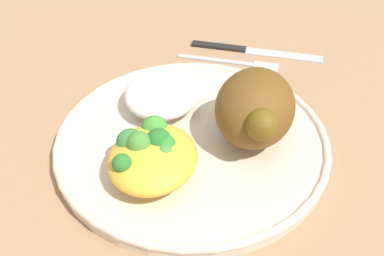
# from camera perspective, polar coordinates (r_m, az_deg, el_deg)

# --- Properties ---
(ground_plane) EXTENTS (2.00, 2.00, 0.00)m
(ground_plane) POSITION_cam_1_polar(r_m,az_deg,el_deg) (0.52, -0.00, -2.29)
(ground_plane) COLOR #9E7654
(plate) EXTENTS (0.30, 0.30, 0.02)m
(plate) POSITION_cam_1_polar(r_m,az_deg,el_deg) (0.51, -0.00, -1.55)
(plate) COLOR beige
(plate) RESTS_ON ground_plane
(roasted_chicken) EXTENTS (0.11, 0.08, 0.07)m
(roasted_chicken) POSITION_cam_1_polar(r_m,az_deg,el_deg) (0.49, 7.76, 2.43)
(roasted_chicken) COLOR brown
(roasted_chicken) RESTS_ON plate
(rice_pile) EXTENTS (0.10, 0.09, 0.03)m
(rice_pile) POSITION_cam_1_polar(r_m,az_deg,el_deg) (0.54, -3.58, 4.34)
(rice_pile) COLOR white
(rice_pile) RESTS_ON plate
(mac_cheese_with_broccoli) EXTENTS (0.10, 0.09, 0.04)m
(mac_cheese_with_broccoli) POSITION_cam_1_polar(r_m,az_deg,el_deg) (0.46, -5.00, -3.14)
(mac_cheese_with_broccoli) COLOR gold
(mac_cheese_with_broccoli) RESTS_ON plate
(fork) EXTENTS (0.02, 0.14, 0.01)m
(fork) POSITION_cam_1_polar(r_m,az_deg,el_deg) (0.66, 5.18, 8.06)
(fork) COLOR #B2B2B7
(fork) RESTS_ON ground_plane
(knife) EXTENTS (0.02, 0.19, 0.01)m
(knife) POSITION_cam_1_polar(r_m,az_deg,el_deg) (0.69, 6.51, 9.61)
(knife) COLOR black
(knife) RESTS_ON ground_plane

